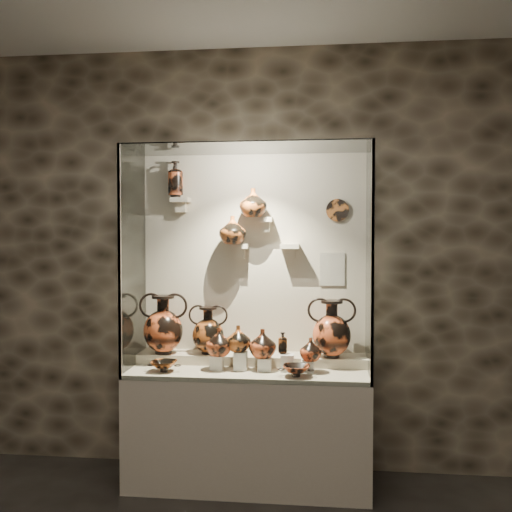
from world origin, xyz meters
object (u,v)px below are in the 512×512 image
Objects in this scene: amphora_mid at (208,330)px; amphora_left at (163,324)px; jug_e at (311,349)px; ovoid_vase_b at (253,203)px; jug_c at (263,343)px; amphora_right at (332,329)px; jug_a at (219,342)px; jug_b at (238,338)px; lekythos_tall at (176,177)px; lekythos_small at (283,342)px; kylix_left at (164,365)px; ovoid_vase_a at (233,230)px; kylix_right at (296,370)px.

amphora_left is at bearing -157.64° from amphora_mid.
ovoid_vase_b is at bearing 149.64° from jug_e.
amphora_mid reaches higher than jug_c.
amphora_mid is 1.00m from ovoid_vase_b.
amphora_right reaches higher than jug_a.
lekythos_tall is (-0.52, 0.26, 1.17)m from jug_b.
lekythos_small is at bearing -52.86° from ovoid_vase_b.
ovoid_vase_b reaches higher than kylix_left.
lekythos_tall reaches higher than jug_a.
ovoid_vase_a is at bearing 88.24° from jug_b.
ovoid_vase_a is (-0.07, 0.23, 0.77)m from jug_b.
jug_e is (0.51, -0.02, -0.06)m from jug_b.
amphora_mid is at bearing -165.81° from ovoid_vase_a.
jug_c reaches higher than kylix_right.
amphora_mid is at bearing 156.81° from amphora_right.
amphora_mid is at bearing 164.27° from jug_e.
lekythos_tall is at bearing 176.26° from ovoid_vase_a.
lekythos_tall is (-0.83, 0.26, 1.19)m from lekythos_small.
jug_a is 0.83m from ovoid_vase_a.
jug_b is 0.59× the size of lekythos_tall.
ovoid_vase_b is (-0.34, 0.38, 1.15)m from kylix_right.
jug_c is (0.31, 0.02, -0.01)m from jug_a.
ovoid_vase_a is (0.43, 0.34, 0.95)m from kylix_left.
ovoid_vase_b is at bearing -18.31° from lekythos_tall.
kylix_right is (0.24, -0.15, -0.14)m from jug_c.
amphora_left is 1.08m from kylix_right.
lekythos_small is 0.84m from kylix_left.
jug_c is (0.17, 0.00, -0.03)m from jug_b.
amphora_left is at bearing 94.02° from kylix_left.
lekythos_tall is (0.07, 0.11, 1.10)m from amphora_left.
ovoid_vase_b is (0.33, 0.04, 0.95)m from amphora_mid.
kylix_right reaches higher than kylix_left.
amphora_left is at bearing 147.92° from lekythos_small.
jug_a reaches higher than lekythos_small.
amphora_right is at bearing 0.25° from jug_c.
lekythos_tall reaches higher than amphora_mid.
jug_c is 0.32m from kylix_right.
jug_e is at bearing -150.99° from amphora_right.
kylix_left is (0.08, -0.27, -0.24)m from amphora_left.
lekythos_tall is (-0.69, 0.26, 1.20)m from jug_c.
kylix_left is 1.09× the size of ovoid_vase_b.
kylix_right is at bearing -38.68° from lekythos_tall.
jug_a is 0.85× the size of kylix_left.
amphora_left reaches higher than amphora_mid.
jug_a reaches higher than kylix_left.
amphora_right is at bearing 10.06° from amphora_left.
ovoid_vase_a is (0.51, 0.08, 0.70)m from amphora_left.
amphora_mid is at bearing 173.28° from kylix_right.
lekythos_small is at bearing -4.35° from kylix_left.
amphora_mid is 0.78m from kylix_right.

